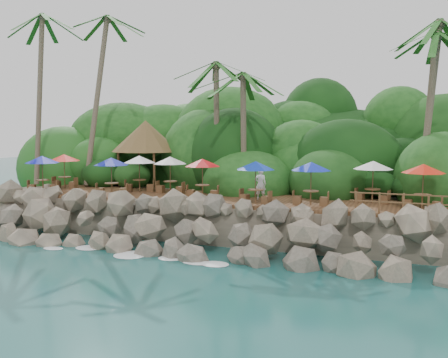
% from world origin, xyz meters
% --- Properties ---
extents(ground, '(140.00, 140.00, 0.00)m').
position_xyz_m(ground, '(0.00, 0.00, 0.00)').
color(ground, '#19514F').
rests_on(ground, ground).
extents(land_base, '(32.00, 25.20, 2.10)m').
position_xyz_m(land_base, '(0.00, 16.00, 1.05)').
color(land_base, gray).
rests_on(land_base, ground).
extents(jungle_hill, '(44.80, 28.00, 15.40)m').
position_xyz_m(jungle_hill, '(0.00, 23.50, 0.00)').
color(jungle_hill, '#143811').
rests_on(jungle_hill, ground).
extents(seawall, '(29.00, 4.00, 2.30)m').
position_xyz_m(seawall, '(0.00, 2.00, 1.15)').
color(seawall, gray).
rests_on(seawall, ground).
extents(terrace, '(26.00, 5.00, 0.20)m').
position_xyz_m(terrace, '(0.00, 6.00, 2.20)').
color(terrace, brown).
rests_on(terrace, land_base).
extents(jungle_foliage, '(44.00, 16.00, 12.00)m').
position_xyz_m(jungle_foliage, '(0.00, 15.00, 0.00)').
color(jungle_foliage, '#143811').
rests_on(jungle_foliage, ground).
extents(foam_line, '(25.20, 0.80, 0.06)m').
position_xyz_m(foam_line, '(0.00, 0.30, 0.03)').
color(foam_line, white).
rests_on(foam_line, ground).
extents(palms, '(32.16, 7.40, 13.45)m').
position_xyz_m(palms, '(-0.88, 8.94, 12.10)').
color(palms, brown).
rests_on(palms, ground).
extents(palapa, '(4.82, 4.82, 4.60)m').
position_xyz_m(palapa, '(-7.47, 10.07, 5.79)').
color(palapa, brown).
rests_on(palapa, ground).
extents(dining_clusters, '(24.79, 4.67, 2.30)m').
position_xyz_m(dining_clusters, '(-1.43, 5.58, 4.21)').
color(dining_clusters, brown).
rests_on(dining_clusters, terrace).
extents(railing, '(8.30, 0.10, 1.00)m').
position_xyz_m(railing, '(11.67, 3.65, 2.91)').
color(railing, brown).
rests_on(railing, terrace).
extents(waiter, '(0.75, 0.61, 1.78)m').
position_xyz_m(waiter, '(2.24, 5.97, 3.19)').
color(waiter, white).
rests_on(waiter, terrace).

